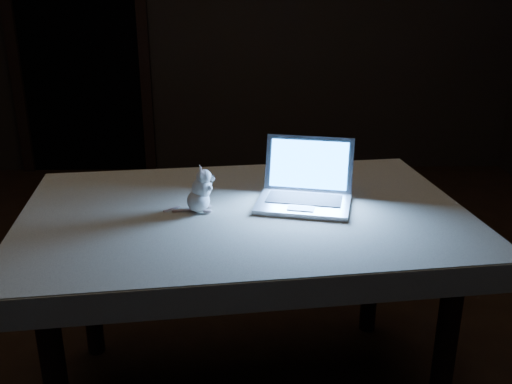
{
  "coord_description": "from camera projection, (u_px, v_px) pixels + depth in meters",
  "views": [
    {
      "loc": [
        0.12,
        -1.96,
        1.42
      ],
      "look_at": [
        0.17,
        -0.25,
        0.8
      ],
      "focal_mm": 40.0,
      "sensor_mm": 36.0,
      "label": 1
    }
  ],
  "objects": [
    {
      "name": "floor",
      "position": [
        213.0,
        355.0,
        2.32
      ],
      "size": [
        5.0,
        5.0,
        0.0
      ],
      "primitive_type": "plane",
      "color": "black",
      "rests_on": "ground"
    },
    {
      "name": "back_wall",
      "position": [
        224.0,
        1.0,
        4.22
      ],
      "size": [
        4.5,
        0.04,
        2.6
      ],
      "primitive_type": "cube",
      "color": "black",
      "rests_on": "ground"
    },
    {
      "name": "doorway",
      "position": [
        78.0,
        34.0,
        4.28
      ],
      "size": [
        1.06,
        0.36,
        2.13
      ],
      "primitive_type": null,
      "color": "black",
      "rests_on": "back_wall"
    },
    {
      "name": "table",
      "position": [
        245.0,
        307.0,
        1.99
      ],
      "size": [
        1.44,
        1.02,
        0.72
      ],
      "primitive_type": null,
      "rotation": [
        0.0,
        0.0,
        0.12
      ],
      "color": "black",
      "rests_on": "floor"
    },
    {
      "name": "tablecloth",
      "position": [
        240.0,
        221.0,
        1.88
      ],
      "size": [
        1.45,
        0.98,
        0.09
      ],
      "primitive_type": null,
      "rotation": [
        0.0,
        0.0,
        0.02
      ],
      "color": "beige",
      "rests_on": "table"
    },
    {
      "name": "laptop",
      "position": [
        304.0,
        177.0,
        1.85
      ],
      "size": [
        0.36,
        0.33,
        0.21
      ],
      "primitive_type": null,
      "rotation": [
        0.0,
        0.0,
        -0.23
      ],
      "color": "#A6A6AB",
      "rests_on": "tablecloth"
    },
    {
      "name": "plush_mouse",
      "position": [
        198.0,
        189.0,
        1.82
      ],
      "size": [
        0.12,
        0.12,
        0.15
      ],
      "primitive_type": null,
      "rotation": [
        0.0,
        0.0,
        0.11
      ],
      "color": "white",
      "rests_on": "tablecloth"
    }
  ]
}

